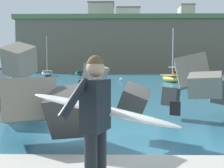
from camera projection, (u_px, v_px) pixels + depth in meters
ground_plane at (116, 140)px, 6.69m from camera, size 400.00×400.00×0.00m
breakwater_jetty at (114, 88)px, 8.08m from camera, size 32.33×6.83×2.67m
surfer_with_board at (98, 117)px, 3.14m from camera, size 2.07×1.50×1.78m
boat_near_left at (179, 72)px, 47.36m from camera, size 3.49×6.43×2.16m
boat_near_centre at (17, 75)px, 40.35m from camera, size 3.90×5.36×8.08m
boat_near_right at (86, 72)px, 49.22m from camera, size 4.47×3.63×2.37m
boat_mid_left at (47, 73)px, 47.42m from camera, size 3.23×5.17×7.30m
boat_far_centre at (171, 78)px, 30.30m from camera, size 2.17×4.50×6.14m
mooring_buoy_inner at (121, 80)px, 31.68m from camera, size 0.44×0.44×0.44m
headland_bluff at (163, 48)px, 83.17m from camera, size 83.25×33.83×15.03m
station_building_west at (186, 16)px, 85.77m from camera, size 4.73×5.44×6.55m
station_building_central at (124, 22)px, 91.30m from camera, size 6.87×6.19×4.17m
station_building_east at (128, 18)px, 88.04m from camera, size 7.84×8.24×5.84m
station_building_annex at (101, 13)px, 79.66m from camera, size 7.83×7.82×5.50m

